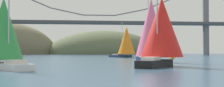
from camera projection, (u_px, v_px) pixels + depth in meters
name	position (u px, v px, depth m)	size (l,w,h in m)	color
ground_plane	(145.00, 69.00, 27.02)	(360.00, 360.00, 0.00)	#385670
headland_center	(104.00, 54.00, 161.82)	(68.03, 44.00, 27.76)	#5B6647
headland_left	(0.00, 54.00, 156.10)	(64.36, 44.00, 37.53)	#6B664C
suspension_bridge	(99.00, 20.00, 122.00)	(135.45, 6.00, 35.97)	slate
sailboat_orange_sail	(126.00, 41.00, 78.39)	(8.45, 8.12, 10.37)	navy
sailboat_red_spinnaker	(161.00, 29.00, 32.18)	(7.52, 8.66, 8.69)	black
sailboat_scarlet_sail	(0.00, 38.00, 72.98)	(8.52, 4.57, 10.79)	#191E4C
sailboat_green_sail	(4.00, 31.00, 27.89)	(6.65, 7.60, 8.22)	white
sailboat_pink_spinnaker	(151.00, 29.00, 44.00)	(5.19, 8.93, 10.84)	#191E4C
channel_buoy	(172.00, 57.00, 63.80)	(1.10, 1.10, 2.64)	gold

